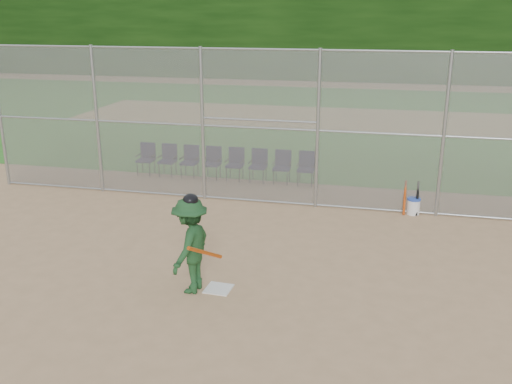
% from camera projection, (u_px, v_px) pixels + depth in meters
% --- Properties ---
extents(ground, '(100.00, 100.00, 0.00)m').
position_uv_depth(ground, '(225.00, 290.00, 10.33)').
color(ground, tan).
rests_on(ground, ground).
extents(grass_strip, '(100.00, 100.00, 0.00)m').
position_uv_depth(grass_strip, '(329.00, 118.00, 27.05)').
color(grass_strip, '#2A6E21').
rests_on(grass_strip, ground).
extents(dirt_patch_far, '(24.00, 24.00, 0.00)m').
position_uv_depth(dirt_patch_far, '(329.00, 118.00, 27.05)').
color(dirt_patch_far, tan).
rests_on(dirt_patch_far, ground).
extents(backstop_fence, '(16.09, 0.09, 4.00)m').
position_uv_depth(backstop_fence, '(278.00, 126.00, 14.35)').
color(backstop_fence, gray).
rests_on(backstop_fence, ground).
extents(home_plate, '(0.49, 0.49, 0.02)m').
position_uv_depth(home_plate, '(219.00, 289.00, 10.37)').
color(home_plate, white).
rests_on(home_plate, ground).
extents(batter_at_plate, '(1.00, 1.36, 1.84)m').
position_uv_depth(batter_at_plate, '(191.00, 245.00, 10.07)').
color(batter_at_plate, '#1B4522').
rests_on(batter_at_plate, ground).
extents(water_cooler, '(0.33, 0.33, 0.42)m').
position_uv_depth(water_cooler, '(413.00, 206.00, 14.15)').
color(water_cooler, white).
rests_on(water_cooler, ground).
extents(spare_bats, '(0.36, 0.28, 0.84)m').
position_uv_depth(spare_bats, '(411.00, 198.00, 14.09)').
color(spare_bats, '#D84C14').
rests_on(spare_bats, ground).
extents(chair_0, '(0.54, 0.52, 0.96)m').
position_uv_depth(chair_0, '(146.00, 159.00, 17.53)').
color(chair_0, '#0F0E35').
rests_on(chair_0, ground).
extents(chair_1, '(0.54, 0.52, 0.96)m').
position_uv_depth(chair_1, '(167.00, 161.00, 17.38)').
color(chair_1, '#0F0E35').
rests_on(chair_1, ground).
extents(chair_2, '(0.54, 0.52, 0.96)m').
position_uv_depth(chair_2, '(189.00, 162.00, 17.23)').
color(chair_2, '#0F0E35').
rests_on(chair_2, ground).
extents(chair_3, '(0.54, 0.52, 0.96)m').
position_uv_depth(chair_3, '(212.00, 163.00, 17.08)').
color(chair_3, '#0F0E35').
rests_on(chair_3, ground).
extents(chair_4, '(0.54, 0.52, 0.96)m').
position_uv_depth(chair_4, '(235.00, 165.00, 16.92)').
color(chair_4, '#0F0E35').
rests_on(chair_4, ground).
extents(chair_5, '(0.54, 0.52, 0.96)m').
position_uv_depth(chair_5, '(258.00, 166.00, 16.77)').
color(chair_5, '#0F0E35').
rests_on(chair_5, ground).
extents(chair_6, '(0.54, 0.52, 0.96)m').
position_uv_depth(chair_6, '(282.00, 167.00, 16.62)').
color(chair_6, '#0F0E35').
rests_on(chair_6, ground).
extents(chair_7, '(0.54, 0.52, 0.96)m').
position_uv_depth(chair_7, '(306.00, 169.00, 16.47)').
color(chair_7, '#0F0E35').
rests_on(chair_7, ground).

